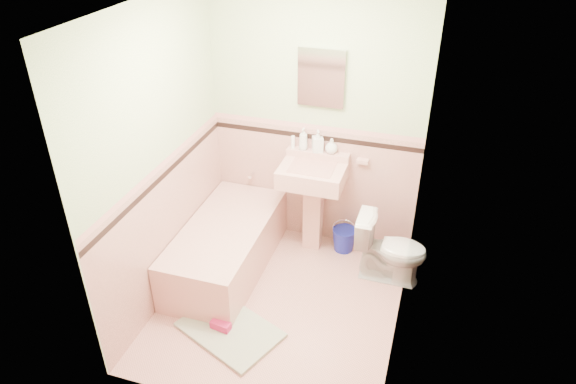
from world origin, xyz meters
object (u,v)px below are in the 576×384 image
(soap_bottle_left, at_px, (303,139))
(soap_bottle_right, at_px, (331,146))
(shoe, at_px, (221,325))
(bathtub, at_px, (226,248))
(bucket, at_px, (344,239))
(sink, at_px, (312,209))
(medicine_cabinet, at_px, (321,78))
(toilet, at_px, (391,249))
(soap_bottle_mid, at_px, (318,141))

(soap_bottle_left, height_order, soap_bottle_right, soap_bottle_left)
(shoe, bearing_deg, bathtub, 118.17)
(soap_bottle_left, bearing_deg, bucket, -11.94)
(bathtub, xyz_separation_m, sink, (0.68, 0.53, 0.24))
(bucket, height_order, shoe, bucket)
(medicine_cabinet, distance_m, soap_bottle_right, 0.64)
(toilet, bearing_deg, soap_bottle_left, 67.89)
(soap_bottle_right, height_order, shoe, soap_bottle_right)
(sink, xyz_separation_m, soap_bottle_right, (0.12, 0.18, 0.60))
(soap_bottle_right, distance_m, toilet, 1.08)
(sink, height_order, medicine_cabinet, medicine_cabinet)
(soap_bottle_left, distance_m, bucket, 1.10)
(soap_bottle_mid, bearing_deg, bucket, -16.80)
(soap_bottle_mid, bearing_deg, bathtub, -133.43)
(soap_bottle_right, bearing_deg, bucket, -27.05)
(medicine_cabinet, height_order, soap_bottle_right, medicine_cabinet)
(bathtub, height_order, soap_bottle_left, soap_bottle_left)
(medicine_cabinet, xyz_separation_m, soap_bottle_mid, (-0.01, -0.03, -0.59))
(soap_bottle_mid, height_order, bucket, soap_bottle_mid)
(soap_bottle_left, bearing_deg, bathtub, -126.93)
(shoe, bearing_deg, soap_bottle_mid, 83.77)
(medicine_cabinet, xyz_separation_m, bucket, (0.32, -0.13, -1.58))
(soap_bottle_left, bearing_deg, soap_bottle_mid, 0.00)
(sink, relative_size, shoe, 5.63)
(soap_bottle_right, relative_size, toilet, 0.22)
(medicine_cabinet, relative_size, soap_bottle_right, 3.52)
(bucket, bearing_deg, bathtub, -148.39)
(bathtub, bearing_deg, sink, 37.93)
(soap_bottle_mid, xyz_separation_m, shoe, (-0.40, -1.48, -1.04))
(soap_bottle_right, bearing_deg, shoe, -109.74)
(soap_bottle_mid, xyz_separation_m, soap_bottle_right, (0.13, 0.00, -0.03))
(toilet, height_order, bucket, toilet)
(soap_bottle_right, relative_size, bucket, 0.62)
(soap_bottle_left, height_order, soap_bottle_mid, soap_bottle_left)
(bathtub, distance_m, bucket, 1.17)
(shoe, bearing_deg, soap_bottle_left, 88.85)
(shoe, bearing_deg, bucket, 71.32)
(soap_bottle_left, relative_size, bucket, 0.91)
(medicine_cabinet, height_order, soap_bottle_mid, medicine_cabinet)
(bucket, bearing_deg, soap_bottle_left, 168.06)
(sink, xyz_separation_m, shoe, (-0.41, -1.30, -0.40))
(soap_bottle_right, height_order, bucket, soap_bottle_right)
(soap_bottle_mid, bearing_deg, soap_bottle_left, 180.00)
(soap_bottle_left, distance_m, shoe, 1.83)
(bathtub, xyz_separation_m, soap_bottle_right, (0.80, 0.71, 0.85))
(sink, bearing_deg, bucket, 14.66)
(soap_bottle_mid, xyz_separation_m, toilet, (0.81, -0.39, -0.78))
(medicine_cabinet, xyz_separation_m, soap_bottle_left, (-0.15, -0.03, -0.59))
(bucket, bearing_deg, toilet, -31.27)
(sink, distance_m, soap_bottle_left, 0.68)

